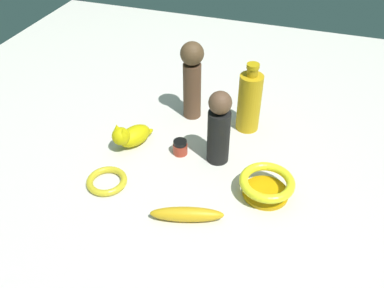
% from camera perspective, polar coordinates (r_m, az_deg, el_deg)
% --- Properties ---
extents(ground, '(2.00, 2.00, 0.00)m').
position_cam_1_polar(ground, '(1.16, -0.00, -1.62)').
color(ground, silver).
extents(bangle, '(0.11, 0.11, 0.02)m').
position_cam_1_polar(bangle, '(1.09, -11.87, -5.10)').
color(bangle, gold).
rests_on(bangle, ground).
extents(bowl, '(0.14, 0.14, 0.05)m').
position_cam_1_polar(bowl, '(1.04, 10.43, -5.62)').
color(bowl, '#CA9109').
rests_on(bowl, ground).
extents(cat_figurine, '(0.10, 0.13, 0.09)m').
position_cam_1_polar(cat_figurine, '(1.18, -8.63, 1.11)').
color(cat_figurine, '#C8B90A').
rests_on(cat_figurine, ground).
extents(nail_polish_jar, '(0.04, 0.04, 0.04)m').
position_cam_1_polar(nail_polish_jar, '(1.15, -1.71, -0.51)').
color(nail_polish_jar, '#A43320').
rests_on(nail_polish_jar, ground).
extents(bottle_tall, '(0.07, 0.07, 0.22)m').
position_cam_1_polar(bottle_tall, '(1.22, 8.06, 5.95)').
color(bottle_tall, gold).
rests_on(bottle_tall, ground).
extents(person_figure_child, '(0.07, 0.07, 0.25)m').
position_cam_1_polar(person_figure_child, '(1.24, 0.01, 9.37)').
color(person_figure_child, brown).
rests_on(person_figure_child, ground).
extents(banana, '(0.18, 0.08, 0.04)m').
position_cam_1_polar(banana, '(0.98, -0.72, -9.84)').
color(banana, gold).
rests_on(banana, ground).
extents(person_figure_adult, '(0.07, 0.07, 0.22)m').
position_cam_1_polar(person_figure_adult, '(1.08, 3.80, 2.29)').
color(person_figure_adult, black).
rests_on(person_figure_adult, ground).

